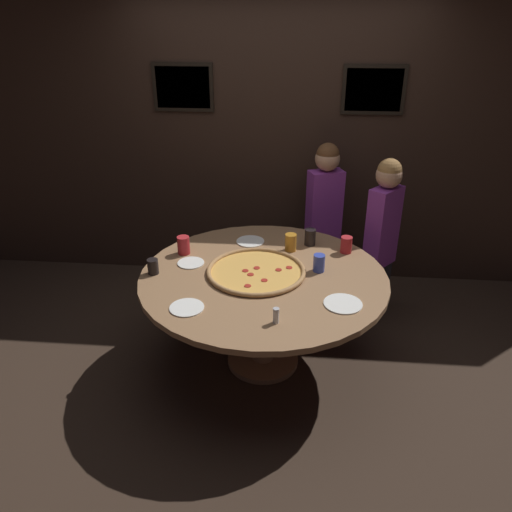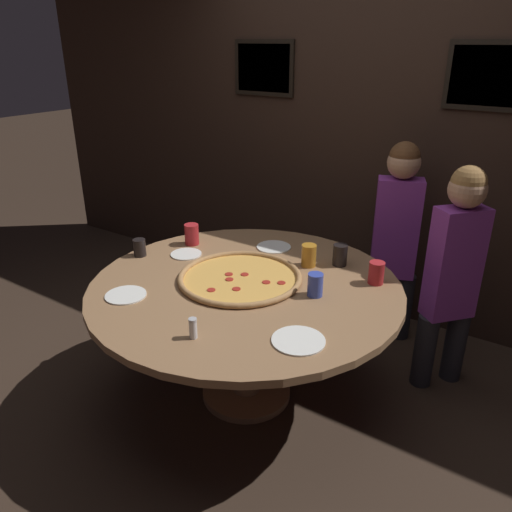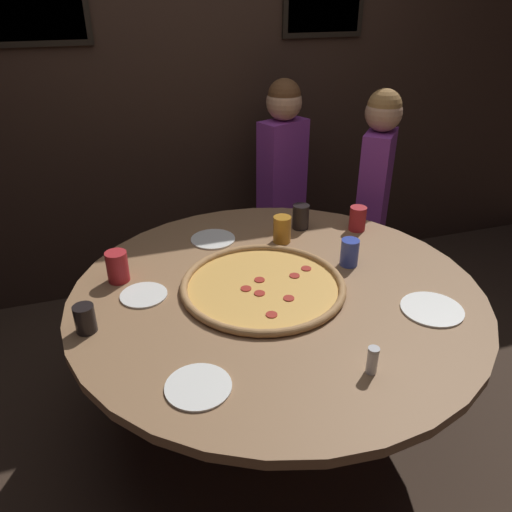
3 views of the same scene
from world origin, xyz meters
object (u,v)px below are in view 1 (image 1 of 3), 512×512
diner_far_left (324,212)px  diner_far_right (382,230)px  drink_cup_near_right (153,266)px  drink_cup_near_left (184,245)px  giant_pizza (256,271)px  drink_cup_beside_pizza (291,242)px  white_plate_left_side (191,263)px  white_plate_near_front (250,241)px  drink_cup_far_right (319,263)px  dining_table (263,290)px  white_plate_right_side (187,308)px  white_plate_far_back (343,304)px  condiment_shaker (276,316)px  drink_cup_front_edge (346,245)px  drink_cup_by_shaker (310,237)px

diner_far_left → diner_far_right: bearing=122.4°
drink_cup_near_right → drink_cup_near_left: drink_cup_near_left is taller
giant_pizza → drink_cup_beside_pizza: 0.44m
white_plate_left_side → white_plate_near_front: size_ratio=0.87×
drink_cup_far_right → diner_far_left: 1.01m
dining_table → drink_cup_near_left: (-0.61, 0.27, 0.19)m
drink_cup_near_right → white_plate_right_side: 0.52m
white_plate_far_back → drink_cup_near_right: bearing=167.4°
white_plate_left_side → diner_far_left: (0.97, 0.98, 0.04)m
giant_pizza → condiment_shaker: size_ratio=7.02×
drink_cup_near_left → giant_pizza: bearing=-24.1°
drink_cup_near_right → white_plate_near_front: bearing=42.7°
drink_cup_front_edge → white_plate_near_front: 0.73m
drink_cup_by_shaker → white_plate_near_front: 0.46m
drink_cup_by_shaker → drink_cup_near_right: bearing=-152.6°
drink_cup_near_right → white_plate_far_back: (1.26, -0.28, -0.05)m
drink_cup_far_right → drink_cup_front_edge: size_ratio=0.99×
drink_cup_near_right → drink_cup_by_shaker: (1.07, 0.55, 0.01)m
drink_cup_front_edge → white_plate_left_side: (-1.11, -0.28, -0.06)m
dining_table → white_plate_near_front: white_plate_near_front is taller
dining_table → drink_cup_near_right: drink_cup_near_right is taller
white_plate_near_front → diner_far_left: bearing=44.9°
diner_far_right → giant_pizza: bearing=-11.1°
dining_table → drink_cup_near_left: size_ratio=12.65×
drink_cup_far_right → white_plate_right_side: drink_cup_far_right is taller
drink_cup_by_shaker → drink_cup_near_left: bearing=-165.8°
white_plate_near_front → drink_cup_far_right: bearing=-39.6°
drink_cup_beside_pizza → white_plate_right_side: size_ratio=0.62×
drink_cup_near_left → drink_cup_beside_pizza: bearing=8.8°
drink_cup_beside_pizza → drink_cup_far_right: drink_cup_beside_pizza is taller
drink_cup_near_left → drink_cup_front_edge: size_ratio=1.08×
diner_far_right → drink_cup_far_right: bearing=3.2°
dining_table → giant_pizza: 0.15m
condiment_shaker → white_plate_near_front: bearing=103.3°
white_plate_near_front → white_plate_right_side: 1.01m
white_plate_far_back → diner_far_left: bearing=92.9°
giant_pizza → drink_cup_near_right: drink_cup_near_right is taller
drink_cup_near_right → drink_cup_by_shaker: 1.20m
giant_pizza → drink_cup_near_right: bearing=-174.2°
drink_cup_near_right → diner_far_left: (1.19, 1.14, -0.01)m
white_plate_left_side → diner_far_left: bearing=45.3°
diner_far_right → white_plate_left_side: bearing=-24.7°
white_plate_near_front → diner_far_right: (1.04, 0.26, 0.02)m
drink_cup_near_right → condiment_shaker: drink_cup_near_right is taller
white_plate_right_side → drink_cup_near_right: bearing=127.8°
drink_cup_by_shaker → diner_far_right: size_ratio=0.09×
drink_cup_far_right → diner_far_left: bearing=86.1°
drink_cup_beside_pizza → white_plate_left_side: bearing=-158.5°
drink_cup_near_left → white_plate_right_side: (0.18, -0.73, -0.06)m
dining_table → diner_far_left: bearing=68.0°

